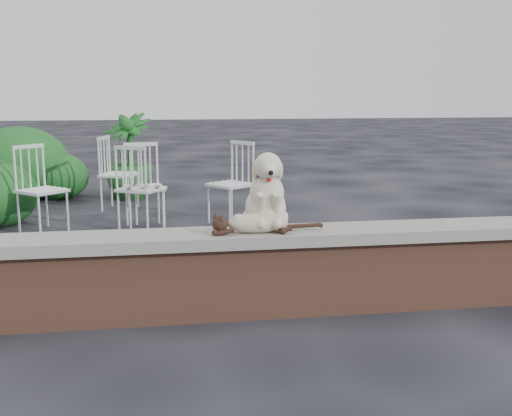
{
  "coord_description": "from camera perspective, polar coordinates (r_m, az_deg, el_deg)",
  "views": [
    {
      "loc": [
        -0.41,
        -4.04,
        1.51
      ],
      "look_at": [
        0.26,
        0.2,
        0.7
      ],
      "focal_mm": 43.59,
      "sensor_mm": 36.0,
      "label": 1
    }
  ],
  "objects": [
    {
      "name": "ground",
      "position": [
        4.33,
        -3.07,
        -9.74
      ],
      "size": [
        60.0,
        60.0,
        0.0
      ],
      "primitive_type": "plane",
      "color": "black",
      "rests_on": "ground"
    },
    {
      "name": "brick_wall",
      "position": [
        4.25,
        -3.11,
        -6.57
      ],
      "size": [
        6.0,
        0.3,
        0.5
      ],
      "primitive_type": "cube",
      "color": "brown",
      "rests_on": "ground"
    },
    {
      "name": "capstone",
      "position": [
        4.17,
        -3.15,
        -2.77
      ],
      "size": [
        6.2,
        0.4,
        0.08
      ],
      "primitive_type": "cube",
      "color": "slate",
      "rests_on": "brick_wall"
    },
    {
      "name": "dog",
      "position": [
        4.25,
        0.88,
        1.76
      ],
      "size": [
        0.37,
        0.48,
        0.54
      ],
      "primitive_type": null,
      "rotation": [
        0.0,
        0.0,
        -0.04
      ],
      "color": "beige",
      "rests_on": "capstone"
    },
    {
      "name": "cat",
      "position": [
        4.13,
        0.14,
        -1.25
      ],
      "size": [
        0.9,
        0.25,
        0.15
      ],
      "primitive_type": null,
      "rotation": [
        0.0,
        0.0,
        -0.04
      ],
      "color": "tan",
      "rests_on": "capstone"
    },
    {
      "name": "chair_d",
      "position": [
        7.14,
        -2.34,
        2.31
      ],
      "size": [
        0.78,
        0.78,
        0.94
      ],
      "primitive_type": null,
      "rotation": [
        0.0,
        0.0,
        -0.94
      ],
      "color": "white",
      "rests_on": "ground"
    },
    {
      "name": "chair_c",
      "position": [
        6.93,
        -10.52,
        1.88
      ],
      "size": [
        0.77,
        0.77,
        0.94
      ],
      "primitive_type": null,
      "rotation": [
        0.0,
        0.0,
        2.62
      ],
      "color": "white",
      "rests_on": "ground"
    },
    {
      "name": "chair_e",
      "position": [
        8.19,
        -12.45,
        3.14
      ],
      "size": [
        0.7,
        0.7,
        0.94
      ],
      "primitive_type": null,
      "rotation": [
        0.0,
        0.0,
        1.28
      ],
      "color": "white",
      "rests_on": "ground"
    },
    {
      "name": "chair_b",
      "position": [
        7.01,
        -10.23,
        1.99
      ],
      "size": [
        0.63,
        0.63,
        0.94
      ],
      "primitive_type": null,
      "rotation": [
        0.0,
        0.0,
        0.14
      ],
      "color": "white",
      "rests_on": "ground"
    },
    {
      "name": "chair_a",
      "position": [
        7.08,
        -19.06,
        1.65
      ],
      "size": [
        0.79,
        0.79,
        0.94
      ],
      "primitive_type": null,
      "rotation": [
        0.0,
        0.0,
        0.81
      ],
      "color": "white",
      "rests_on": "ground"
    },
    {
      "name": "potted_plant_b",
      "position": [
        8.97,
        -11.66,
        4.68
      ],
      "size": [
        0.93,
        0.93,
        1.21
      ],
      "primitive_type": "imported",
      "rotation": [
        0.0,
        0.0,
        -0.53
      ],
      "color": "#154B1B",
      "rests_on": "ground"
    },
    {
      "name": "shrubbery",
      "position": [
        8.96,
        -20.77,
        3.05
      ],
      "size": [
        1.62,
        2.88,
        1.08
      ],
      "color": "#154B1B",
      "rests_on": "ground"
    }
  ]
}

